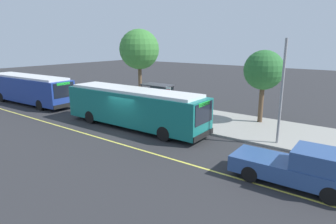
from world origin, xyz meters
TOP-DOWN VIEW (x-y plane):
  - ground_plane at (0.00, 0.00)m, footprint 120.00×120.00m
  - sidewalk_curb at (0.00, 6.00)m, footprint 44.00×6.40m
  - lane_stripe_center at (0.00, -2.20)m, footprint 36.00×0.14m
  - transit_bus_main at (-0.03, 1.01)m, footprint 12.02×2.78m
  - transit_bus_second at (-14.67, 0.81)m, footprint 11.81×3.09m
  - pickup_truck at (12.13, -1.24)m, footprint 5.43×2.11m
  - bus_shelter at (-1.61, 5.73)m, footprint 2.90×1.60m
  - waiting_bench at (-1.58, 5.63)m, footprint 1.60×0.48m
  - route_sign_post at (1.33, 3.53)m, footprint 0.44×0.08m
  - street_tree_near_shelter at (-5.47, 7.77)m, footprint 4.00×4.00m
  - street_tree_upstreet at (7.24, 7.74)m, footprint 3.01×3.01m
  - utility_pole at (9.82, 3.59)m, footprint 0.16×0.16m

SIDE VIEW (x-z plane):
  - ground_plane at x=0.00m, z-range 0.00..0.00m
  - lane_stripe_center at x=0.00m, z-range 0.00..0.01m
  - sidewalk_curb at x=0.00m, z-range 0.00..0.15m
  - waiting_bench at x=-1.58m, z-range 0.16..1.11m
  - pickup_truck at x=12.13m, z-range -0.07..1.78m
  - transit_bus_second at x=-14.67m, z-range 0.14..3.09m
  - transit_bus_main at x=-0.03m, z-range 0.14..3.09m
  - bus_shelter at x=-1.61m, z-range 0.68..3.16m
  - route_sign_post at x=1.33m, z-range 0.56..3.36m
  - utility_pole at x=9.82m, z-range 0.15..6.55m
  - street_tree_upstreet at x=7.24m, z-range 1.40..7.00m
  - street_tree_near_shelter at x=-5.47m, z-range 1.84..9.27m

